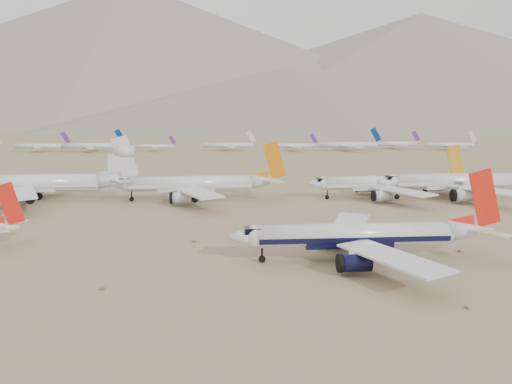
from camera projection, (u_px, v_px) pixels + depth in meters
ground at (345, 257)px, 98.98m from camera, size 7000.00×7000.00×0.00m
main_airliner at (365, 235)px, 96.23m from camera, size 50.51×49.33×17.82m
row2_navy_widebody at (462, 182)px, 168.18m from camera, size 57.02×55.76×20.28m
row2_gold_tail at (386, 183)px, 167.96m from camera, size 51.16×50.04×18.22m
row2_orange_tail at (197, 184)px, 163.85m from camera, size 54.47×53.29×19.43m
row2_white_trijet at (39, 183)px, 161.37m from camera, size 61.00×59.62×21.62m
distant_storage_row at (207, 145)px, 390.50m from camera, size 460.10×59.25×16.14m
mountain_range at (241, 67)px, 1698.73m from camera, size 7354.00×3024.00×470.00m
foothills at (440, 99)px, 1215.62m from camera, size 4637.50×1395.00×155.00m
desert_scrub at (208, 306)px, 73.01m from camera, size 219.83×121.67×0.63m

